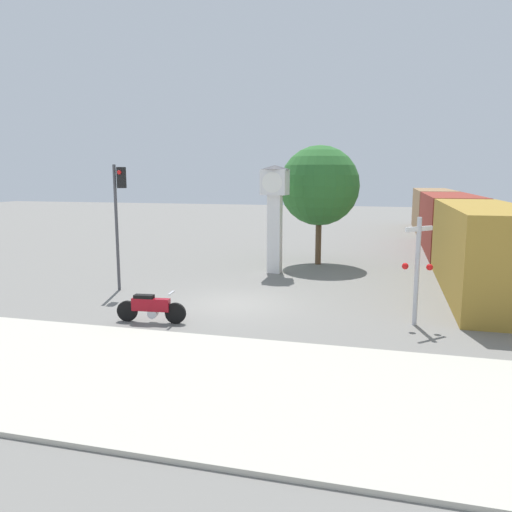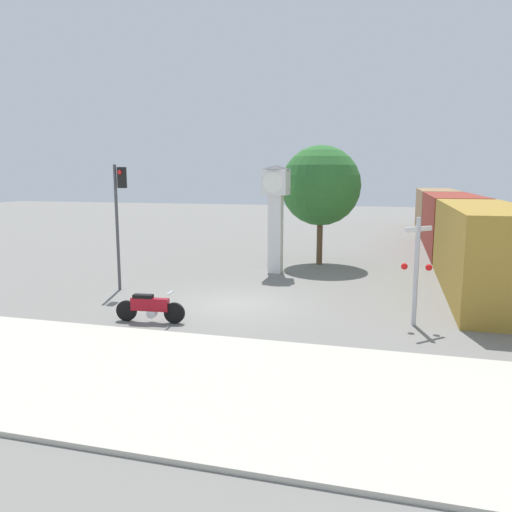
% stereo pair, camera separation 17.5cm
% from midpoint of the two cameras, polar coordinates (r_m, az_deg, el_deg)
% --- Properties ---
extents(ground_plane, '(120.00, 120.00, 0.00)m').
position_cam_midpoint_polar(ground_plane, '(17.83, -2.20, -5.52)').
color(ground_plane, slate).
extents(sidewalk_strip, '(36.00, 6.00, 0.10)m').
position_cam_midpoint_polar(sidewalk_strip, '(11.85, -12.38, -13.20)').
color(sidewalk_strip, '#BCB7A8').
rests_on(sidewalk_strip, ground_plane).
extents(motorcycle, '(2.23, 0.48, 0.98)m').
position_cam_midpoint_polar(motorcycle, '(15.90, -11.72, -5.76)').
color(motorcycle, black).
rests_on(motorcycle, ground_plane).
extents(clock_tower, '(1.39, 1.39, 5.00)m').
position_cam_midpoint_polar(clock_tower, '(23.18, 2.48, 6.19)').
color(clock_tower, white).
rests_on(clock_tower, ground_plane).
extents(freight_train, '(2.80, 33.82, 3.40)m').
position_cam_midpoint_polar(freight_train, '(32.52, 21.54, 3.55)').
color(freight_train, olive).
rests_on(freight_train, ground_plane).
extents(traffic_light, '(0.50, 0.35, 4.95)m').
position_cam_midpoint_polar(traffic_light, '(20.20, -15.12, 5.57)').
color(traffic_light, '#47474C').
rests_on(traffic_light, ground_plane).
extents(railroad_crossing_signal, '(0.90, 0.82, 3.30)m').
position_cam_midpoint_polar(railroad_crossing_signal, '(15.75, 18.17, -1.18)').
color(railroad_crossing_signal, '#B7B7BC').
rests_on(railroad_crossing_signal, ground_plane).
extents(street_tree, '(4.02, 4.02, 6.04)m').
position_cam_midpoint_polar(street_tree, '(25.60, 7.60, 7.96)').
color(street_tree, brown).
rests_on(street_tree, ground_plane).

